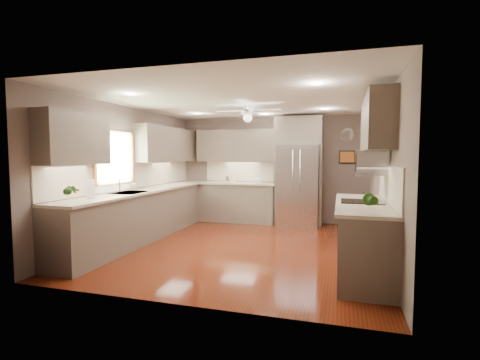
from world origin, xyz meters
The scene contains 26 objects.
floor centered at (0.00, 0.00, 0.00)m, with size 5.00×5.00×0.00m, color #471809.
ceiling centered at (0.00, 0.00, 2.50)m, with size 5.00×5.00×0.00m, color white.
wall_back centered at (0.00, 2.50, 1.25)m, with size 4.50×4.50×0.00m, color #66554E.
wall_front centered at (0.00, -2.50, 1.25)m, with size 4.50×4.50×0.00m, color #66554E.
wall_left centered at (-2.25, 0.00, 1.25)m, with size 5.00×5.00×0.00m, color #66554E.
wall_right centered at (2.25, 0.00, 1.25)m, with size 5.00×5.00×0.00m, color #66554E.
canister_b centered at (-1.03, 2.25, 1.01)m, with size 0.09×0.09×0.14m, color silver.
canister_c centered at (-0.88, 2.24, 1.03)m, with size 0.12×0.12×0.20m, color beige.
soap_bottle centered at (-2.07, -0.14, 1.03)m, with size 0.08×0.08×0.18m, color white.
potted_plant_left centered at (-1.94, -1.89, 1.11)m, with size 0.18×0.12×0.33m, color #254E16.
potted_plant_right centered at (1.93, -1.71, 1.10)m, with size 0.18×0.15×0.33m, color #254E16.
bowl centered at (-0.24, 2.16, 0.96)m, with size 0.20×0.20×0.05m, color beige.
left_run centered at (-1.95, 0.15, 0.48)m, with size 0.65×4.70×1.45m.
back_run centered at (-0.72, 2.20, 0.48)m, with size 1.85×0.65×1.45m.
uppers centered at (-0.74, 0.71, 1.87)m, with size 4.50×4.70×0.95m.
window centered at (-2.22, -0.50, 1.55)m, with size 0.05×1.12×0.92m.
sink centered at (-1.93, -0.50, 0.91)m, with size 0.50×0.70×0.32m.
refrigerator centered at (0.70, 2.16, 1.19)m, with size 1.06×0.75×2.45m.
right_run centered at (1.93, -0.80, 0.48)m, with size 0.70×2.20×1.45m.
microwave centered at (2.03, -0.55, 1.48)m, with size 0.43×0.55×0.34m.
ceiling_fan centered at (0.00, 0.30, 2.33)m, with size 1.18×1.18×0.32m.
recessed_lights centered at (-0.04, 0.40, 2.49)m, with size 2.84×3.14×0.01m.
wall_clock centered at (1.75, 2.48, 2.05)m, with size 0.30×0.03×0.30m.
framed_print centered at (1.75, 2.48, 1.55)m, with size 0.36×0.03×0.30m.
stool centered at (1.89, 1.09, 0.24)m, with size 0.47×0.47×0.47m.
paper_towel centered at (-1.96, -1.43, 1.08)m, with size 0.12×0.12×0.29m.
Camera 1 is at (1.61, -5.76, 1.58)m, focal length 26.00 mm.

